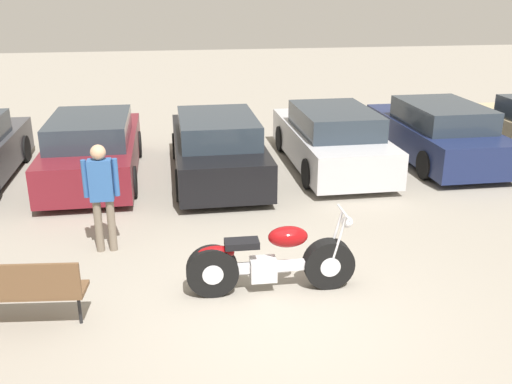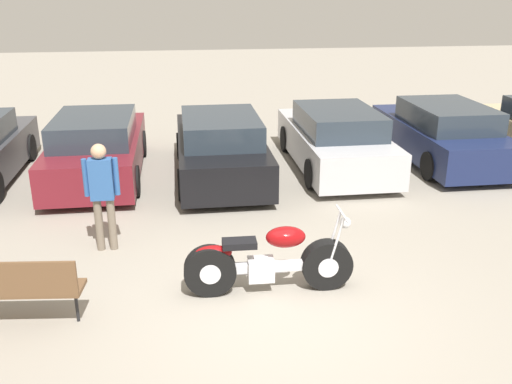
{
  "view_description": "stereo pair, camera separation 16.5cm",
  "coord_description": "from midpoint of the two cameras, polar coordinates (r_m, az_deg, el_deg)",
  "views": [
    {
      "loc": [
        -1.28,
        -6.03,
        3.82
      ],
      "look_at": [
        -0.01,
        1.99,
        0.85
      ],
      "focal_mm": 40.0,
      "sensor_mm": 36.0,
      "label": 1
    },
    {
      "loc": [
        -1.12,
        -6.05,
        3.82
      ],
      "look_at": [
        -0.01,
        1.99,
        0.85
      ],
      "focal_mm": 40.0,
      "sensor_mm": 36.0,
      "label": 2
    }
  ],
  "objects": [
    {
      "name": "ground_plane",
      "position": [
        7.25,
        2.98,
        -11.75
      ],
      "size": [
        60.0,
        60.0,
        0.0
      ],
      "primitive_type": "plane",
      "color": "gray"
    },
    {
      "name": "motorcycle",
      "position": [
        7.46,
        1.78,
        -6.98
      ],
      "size": [
        2.22,
        0.62,
        1.06
      ],
      "color": "black",
      "rests_on": "ground_plane"
    },
    {
      "name": "parked_car_maroon",
      "position": [
        12.27,
        -15.21,
        4.29
      ],
      "size": [
        1.81,
        4.42,
        1.34
      ],
      "color": "maroon",
      "rests_on": "ground_plane"
    },
    {
      "name": "parked_car_black",
      "position": [
        11.89,
        -3.19,
        4.48
      ],
      "size": [
        1.81,
        4.42,
        1.34
      ],
      "color": "black",
      "rests_on": "ground_plane"
    },
    {
      "name": "parked_car_silver",
      "position": [
        12.62,
        8.26,
        5.21
      ],
      "size": [
        1.81,
        4.42,
        1.34
      ],
      "color": "#BCBCC1",
      "rests_on": "ground_plane"
    },
    {
      "name": "parked_car_navy",
      "position": [
        13.68,
        18.36,
        5.55
      ],
      "size": [
        1.81,
        4.42,
        1.34
      ],
      "color": "#19234C",
      "rests_on": "ground_plane"
    },
    {
      "name": "park_bench",
      "position": [
        7.24,
        -23.32,
        -8.58
      ],
      "size": [
        1.79,
        0.58,
        0.89
      ],
      "color": "brown",
      "rests_on": "ground_plane"
    },
    {
      "name": "person_standing",
      "position": [
        8.67,
        -14.62,
        0.36
      ],
      "size": [
        0.52,
        0.22,
        1.66
      ],
      "color": "#726656",
      "rests_on": "ground_plane"
    }
  ]
}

